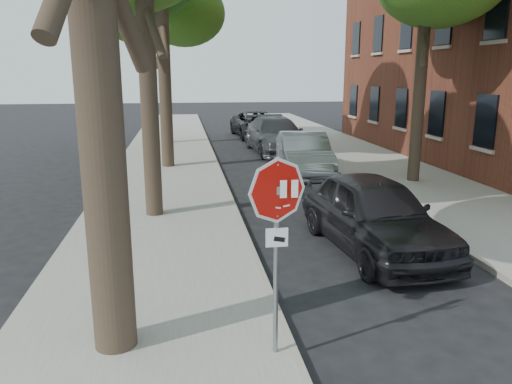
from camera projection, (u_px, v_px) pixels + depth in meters
ground at (326, 355)px, 6.72m from camera, size 120.00×120.00×0.00m
sidewalk_left at (164, 177)px, 17.90m from camera, size 4.00×55.00×0.12m
sidewalk_right at (389, 171)px, 19.11m from camera, size 4.00×55.00×0.12m
curb_left at (221, 176)px, 18.19m from camera, size 0.12×55.00×0.13m
curb_right at (338, 172)px, 18.82m from camera, size 0.12×55.00×0.13m
stop_sign at (277, 220)px, 6.15m from camera, size 0.76×0.34×2.61m
tree_far at (159, 1)px, 24.97m from camera, size 5.29×4.91×9.33m
car_a at (374, 214)px, 10.56m from camera, size 2.32×4.90×1.62m
car_b at (304, 154)px, 18.38m from camera, size 2.14×4.93×1.58m
car_c at (276, 135)px, 23.71m from camera, size 2.64×5.84×1.66m
car_d at (257, 124)px, 29.40m from camera, size 2.84×5.61×1.52m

